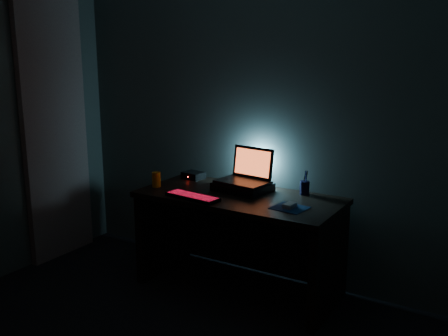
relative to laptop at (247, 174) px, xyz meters
name	(u,v)px	position (x,y,z in m)	size (l,w,h in m)	color
room	(60,173)	(0.03, -1.79, 0.38)	(3.50, 4.00, 2.50)	black
desk	(242,226)	(0.03, -0.12, -0.38)	(1.50, 0.70, 0.75)	black
curtain	(55,127)	(-1.68, -0.37, 0.28)	(0.06, 0.65, 2.30)	tan
riser	(243,187)	(-0.01, -0.05, -0.09)	(0.40, 0.30, 0.06)	black
laptop	(247,174)	(0.00, 0.00, 0.00)	(0.41, 0.33, 0.26)	black
keyboard	(193,197)	(-0.21, -0.42, -0.11)	(0.43, 0.18, 0.03)	black
mousepad	(290,208)	(0.48, -0.27, -0.12)	(0.22, 0.20, 0.00)	navy
mouse	(290,205)	(0.48, -0.27, -0.10)	(0.06, 0.10, 0.03)	gray
pen_cup	(305,188)	(0.44, 0.09, -0.07)	(0.07, 0.07, 0.10)	black
juice_glass	(156,179)	(-0.64, -0.30, -0.06)	(0.07, 0.07, 0.12)	orange
router	(193,175)	(-0.54, 0.07, -0.09)	(0.18, 0.15, 0.06)	black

